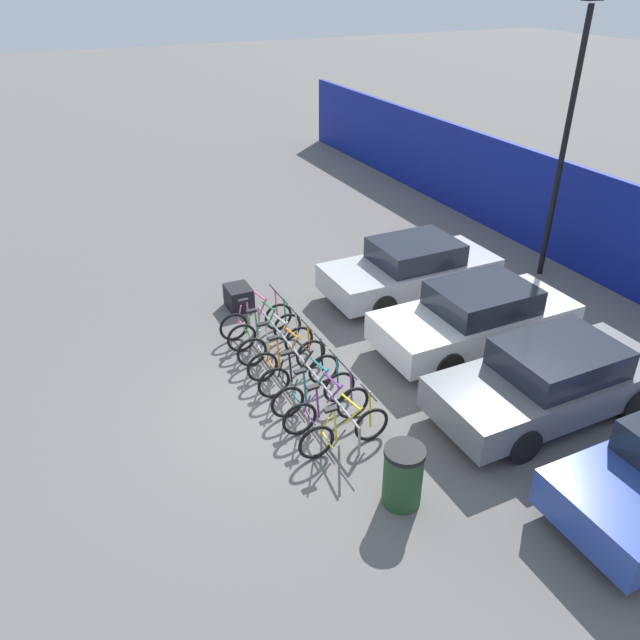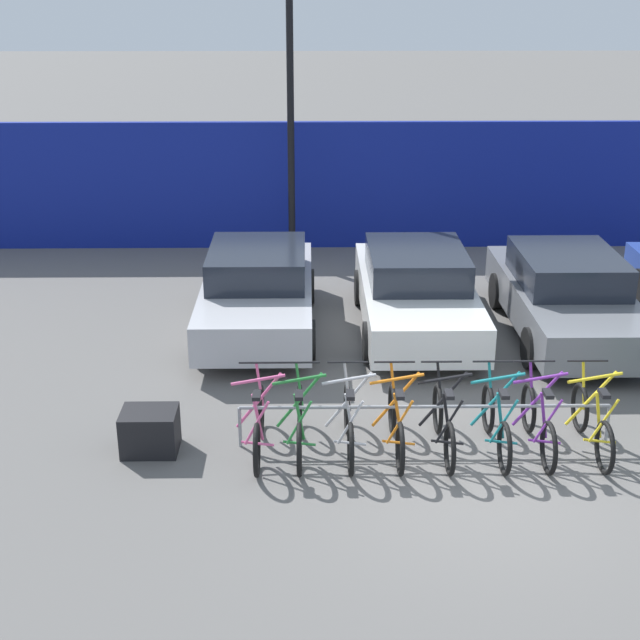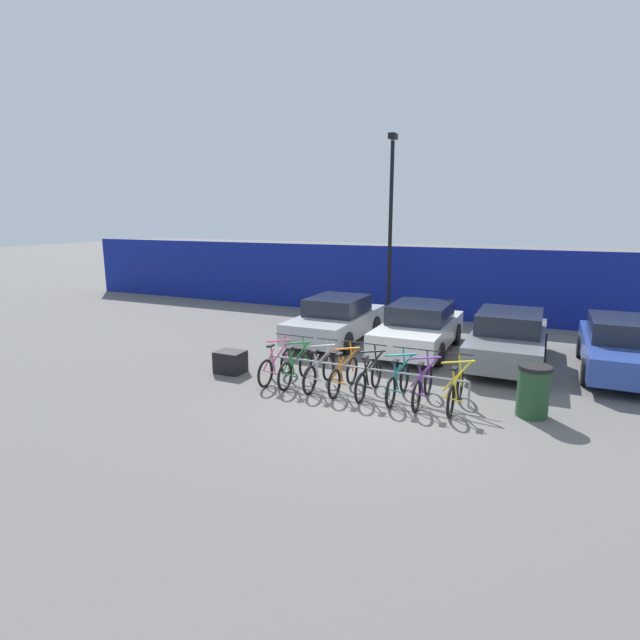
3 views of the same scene
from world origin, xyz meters
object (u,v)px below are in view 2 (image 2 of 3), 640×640
(bicycle_black, at_px, (444,424))
(cargo_crate, at_px, (150,431))
(car_white, at_px, (416,291))
(lamp_post, at_px, (290,78))
(car_silver, at_px, (258,290))
(bicycle_green, at_px, (300,425))
(bicycle_purple, at_px, (538,424))
(bicycle_orange, at_px, (396,425))
(bicycle_yellow, at_px, (592,423))
(car_grey, at_px, (566,295))
(bicycle_silver, at_px, (349,425))
(bicycle_pink, at_px, (259,425))
(bicycle_teal, at_px, (496,424))
(bike_rack, at_px, (425,410))

(bicycle_black, bearing_deg, cargo_crate, 177.14)
(car_white, xyz_separation_m, lamp_post, (-2.13, 3.88, 3.03))
(car_silver, bearing_deg, cargo_crate, -105.76)
(bicycle_green, xyz_separation_m, cargo_crate, (-1.89, 0.07, -0.10))
(car_silver, bearing_deg, bicycle_purple, -48.18)
(bicycle_orange, xyz_separation_m, bicycle_purple, (1.79, 0.00, 0.00))
(bicycle_green, xyz_separation_m, bicycle_yellow, (3.68, 0.00, 0.00))
(cargo_crate, bearing_deg, car_grey, 31.15)
(car_white, bearing_deg, bicycle_orange, -99.79)
(lamp_post, bearing_deg, bicycle_black, -75.77)
(bicycle_silver, height_order, car_grey, car_grey)
(bicycle_silver, relative_size, bicycle_orange, 1.00)
(bicycle_orange, relative_size, bicycle_black, 1.00)
(bicycle_silver, bearing_deg, bicycle_yellow, 0.64)
(bicycle_silver, xyz_separation_m, bicycle_purple, (2.39, 0.00, 0.00))
(bicycle_orange, bearing_deg, car_silver, 116.42)
(bicycle_black, bearing_deg, bicycle_yellow, -1.85)
(bicycle_pink, relative_size, car_silver, 0.39)
(bicycle_orange, bearing_deg, bicycle_green, -178.54)
(bicycle_green, bearing_deg, bicycle_teal, 0.14)
(bicycle_green, distance_m, bicycle_silver, 0.62)
(bike_rack, height_order, bicycle_pink, bicycle_pink)
(bicycle_green, height_order, bicycle_purple, same)
(bicycle_green, relative_size, bicycle_orange, 1.00)
(bicycle_pink, distance_m, car_silver, 4.19)
(bicycle_pink, bearing_deg, bicycle_teal, 0.32)
(bicycle_purple, bearing_deg, bicycle_green, 177.75)
(bicycle_purple, relative_size, car_white, 0.39)
(bicycle_yellow, xyz_separation_m, cargo_crate, (-5.57, 0.07, -0.10))
(bicycle_teal, height_order, car_silver, car_silver)
(bicycle_black, relative_size, lamp_post, 0.25)
(car_silver, distance_m, car_white, 2.65)
(bicycle_pink, xyz_separation_m, lamp_post, (0.30, 7.97, 3.34))
(car_white, relative_size, lamp_post, 0.65)
(bike_rack, distance_m, bicycle_silver, 0.99)
(bicycle_silver, bearing_deg, car_silver, 108.53)
(bicycle_pink, distance_m, bicycle_yellow, 4.19)
(bicycle_orange, relative_size, car_silver, 0.39)
(car_silver, relative_size, cargo_crate, 6.19)
(car_silver, bearing_deg, bicycle_pink, -86.98)
(bicycle_black, relative_size, car_silver, 0.39)
(bicycle_silver, xyz_separation_m, cargo_crate, (-2.50, 0.07, -0.10))
(bicycle_black, height_order, car_silver, car_silver)
(bicycle_pink, xyz_separation_m, car_silver, (-0.22, 4.17, 0.31))
(bike_rack, relative_size, car_white, 1.08)
(bicycle_orange, bearing_deg, bicycle_yellow, 1.46)
(bicycle_pink, relative_size, bicycle_green, 1.00)
(bike_rack, bearing_deg, bicycle_teal, -9.55)
(bicycle_teal, bearing_deg, lamp_post, 112.56)
(bicycle_green, height_order, car_grey, car_grey)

